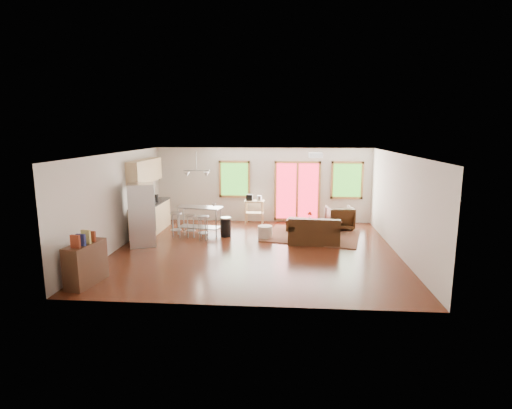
# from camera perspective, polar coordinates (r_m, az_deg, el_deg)

# --- Properties ---
(floor) EXTENTS (7.50, 7.00, 0.02)m
(floor) POSITION_cam_1_polar(r_m,az_deg,el_deg) (10.88, -0.12, -6.57)
(floor) COLOR #38170C
(floor) RESTS_ON ground
(ceiling) EXTENTS (7.50, 7.00, 0.02)m
(ceiling) POSITION_cam_1_polar(r_m,az_deg,el_deg) (10.41, -0.13, 7.35)
(ceiling) COLOR silver
(ceiling) RESTS_ON ground
(back_wall) EXTENTS (7.50, 0.02, 2.60)m
(back_wall) POSITION_cam_1_polar(r_m,az_deg,el_deg) (14.02, 1.00, 2.81)
(back_wall) COLOR beige
(back_wall) RESTS_ON ground
(left_wall) EXTENTS (0.02, 7.00, 2.60)m
(left_wall) POSITION_cam_1_polar(r_m,az_deg,el_deg) (11.48, -19.17, 0.48)
(left_wall) COLOR beige
(left_wall) RESTS_ON ground
(right_wall) EXTENTS (0.02, 7.00, 2.60)m
(right_wall) POSITION_cam_1_polar(r_m,az_deg,el_deg) (10.94, 19.92, -0.05)
(right_wall) COLOR beige
(right_wall) RESTS_ON ground
(front_wall) EXTENTS (7.50, 0.02, 2.60)m
(front_wall) POSITION_cam_1_polar(r_m,az_deg,el_deg) (7.16, -2.34, -4.81)
(front_wall) COLOR beige
(front_wall) RESTS_ON ground
(window_left) EXTENTS (1.10, 0.05, 1.30)m
(window_left) POSITION_cam_1_polar(r_m,az_deg,el_deg) (14.04, -3.09, 3.63)
(window_left) COLOR #286119
(window_left) RESTS_ON back_wall
(french_doors) EXTENTS (1.60, 0.05, 2.10)m
(french_doors) POSITION_cam_1_polar(r_m,az_deg,el_deg) (13.98, 5.91, 1.90)
(french_doors) COLOR red
(french_doors) RESTS_ON back_wall
(window_right) EXTENTS (1.10, 0.05, 1.30)m
(window_right) POSITION_cam_1_polar(r_m,az_deg,el_deg) (14.08, 12.88, 3.39)
(window_right) COLOR #286119
(window_right) RESTS_ON back_wall
(rug) EXTENTS (3.19, 2.70, 0.03)m
(rug) POSITION_cam_1_polar(r_m,az_deg,el_deg) (12.37, 7.97, -4.44)
(rug) COLOR #475730
(rug) RESTS_ON floor
(loveseat) EXTENTS (1.49, 0.91, 0.77)m
(loveseat) POSITION_cam_1_polar(r_m,az_deg,el_deg) (11.55, 8.27, -4.04)
(loveseat) COLOR black
(loveseat) RESTS_ON floor
(coffee_table) EXTENTS (1.14, 0.85, 0.41)m
(coffee_table) POSITION_cam_1_polar(r_m,az_deg,el_deg) (12.71, 9.61, -2.50)
(coffee_table) COLOR #382013
(coffee_table) RESTS_ON floor
(armchair) EXTENTS (0.90, 0.86, 0.84)m
(armchair) POSITION_cam_1_polar(r_m,az_deg,el_deg) (13.30, 11.88, -1.71)
(armchair) COLOR black
(armchair) RESTS_ON floor
(ottoman) EXTENTS (0.68, 0.68, 0.39)m
(ottoman) POSITION_cam_1_polar(r_m,az_deg,el_deg) (12.92, 5.81, -2.91)
(ottoman) COLOR black
(ottoman) RESTS_ON floor
(pouf) EXTENTS (0.55, 0.55, 0.38)m
(pouf) POSITION_cam_1_polar(r_m,az_deg,el_deg) (11.98, 1.31, -3.96)
(pouf) COLOR beige
(pouf) RESTS_ON floor
(vase) EXTENTS (0.21, 0.22, 0.34)m
(vase) POSITION_cam_1_polar(r_m,az_deg,el_deg) (12.36, 7.68, -2.01)
(vase) COLOR silver
(vase) RESTS_ON coffee_table
(book) EXTENTS (0.22, 0.05, 0.30)m
(book) POSITION_cam_1_polar(r_m,az_deg,el_deg) (12.28, 9.94, -2.03)
(book) COLOR maroon
(book) RESTS_ON coffee_table
(cabinets) EXTENTS (0.64, 2.24, 2.30)m
(cabinets) POSITION_cam_1_polar(r_m,az_deg,el_deg) (13.01, -15.01, 0.17)
(cabinets) COLOR tan
(cabinets) RESTS_ON floor
(refrigerator) EXTENTS (0.89, 0.88, 1.75)m
(refrigerator) POSITION_cam_1_polar(r_m,az_deg,el_deg) (11.56, -15.97, -1.42)
(refrigerator) COLOR #B7BABC
(refrigerator) RESTS_ON floor
(island) EXTENTS (1.45, 0.78, 0.87)m
(island) POSITION_cam_1_polar(r_m,az_deg,el_deg) (12.48, -8.11, -1.54)
(island) COLOR #B7BABC
(island) RESTS_ON floor
(cup) EXTENTS (0.14, 0.13, 0.12)m
(cup) POSITION_cam_1_polar(r_m,az_deg,el_deg) (12.04, -6.03, 0.05)
(cup) COLOR silver
(cup) RESTS_ON island
(bar_stool_a) EXTENTS (0.43, 0.43, 0.77)m
(bar_stool_a) POSITION_cam_1_polar(r_m,az_deg,el_deg) (12.23, -11.38, -2.02)
(bar_stool_a) COLOR #B7BABC
(bar_stool_a) RESTS_ON floor
(bar_stool_b) EXTENTS (0.38, 0.38, 0.68)m
(bar_stool_b) POSITION_cam_1_polar(r_m,az_deg,el_deg) (12.20, -9.34, -2.31)
(bar_stool_b) COLOR #B7BABC
(bar_stool_b) RESTS_ON floor
(bar_stool_c) EXTENTS (0.38, 0.38, 0.74)m
(bar_stool_c) POSITION_cam_1_polar(r_m,az_deg,el_deg) (11.78, -7.57, -2.50)
(bar_stool_c) COLOR #B7BABC
(bar_stool_c) RESTS_ON floor
(trash_can) EXTENTS (0.40, 0.40, 0.60)m
(trash_can) POSITION_cam_1_polar(r_m,az_deg,el_deg) (12.19, -4.34, -3.19)
(trash_can) COLOR black
(trash_can) RESTS_ON floor
(kitchen_cart) EXTENTS (0.69, 0.46, 1.02)m
(kitchen_cart) POSITION_cam_1_polar(r_m,az_deg,el_deg) (13.75, -0.32, 0.11)
(kitchen_cart) COLOR tan
(kitchen_cart) RESTS_ON floor
(bookshelf) EXTENTS (0.54, 1.05, 1.18)m
(bookshelf) POSITION_cam_1_polar(r_m,az_deg,el_deg) (9.15, -23.15, -7.69)
(bookshelf) COLOR #382013
(bookshelf) RESTS_ON floor
(ceiling_flush) EXTENTS (0.35, 0.35, 0.12)m
(ceiling_flush) POSITION_cam_1_polar(r_m,az_deg,el_deg) (11.01, 8.52, 6.99)
(ceiling_flush) COLOR white
(ceiling_flush) RESTS_ON ceiling
(pendant_light) EXTENTS (0.80, 0.18, 0.79)m
(pendant_light) POSITION_cam_1_polar(r_m,az_deg,el_deg) (12.24, -8.50, 4.37)
(pendant_light) COLOR gray
(pendant_light) RESTS_ON ceiling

